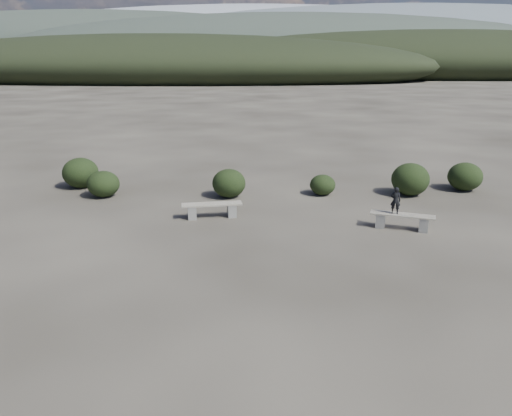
{
  "coord_description": "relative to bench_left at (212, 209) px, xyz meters",
  "views": [
    {
      "loc": [
        0.4,
        -9.4,
        5.13
      ],
      "look_at": [
        -0.29,
        3.5,
        1.1
      ],
      "focal_mm": 35.0,
      "sensor_mm": 36.0,
      "label": 1
    }
  ],
  "objects": [
    {
      "name": "ground",
      "position": [
        1.85,
        -5.9,
        -0.29
      ],
      "size": [
        1200.0,
        1200.0,
        0.0
      ],
      "primitive_type": "plane",
      "color": "#2B2721",
      "rests_on": "ground"
    },
    {
      "name": "bench_left",
      "position": [
        0.0,
        0.0,
        0.0
      ],
      "size": [
        1.98,
        0.81,
        0.48
      ],
      "rotation": [
        0.0,
        0.0,
        0.21
      ],
      "color": "slate",
      "rests_on": "ground"
    },
    {
      "name": "bench_right",
      "position": [
        5.9,
        -0.79,
        -0.01
      ],
      "size": [
        1.94,
        0.88,
        0.47
      ],
      "rotation": [
        0.0,
        0.0,
        -0.26
      ],
      "color": "slate",
      "rests_on": "ground"
    },
    {
      "name": "seated_person",
      "position": [
        5.67,
        -0.72,
        0.59
      ],
      "size": [
        0.33,
        0.25,
        0.82
      ],
      "primitive_type": "imported",
      "rotation": [
        0.0,
        0.0,
        2.94
      ],
      "color": "black",
      "rests_on": "bench_right"
    },
    {
      "name": "shrub_a",
      "position": [
        -4.36,
        2.26,
        0.19
      ],
      "size": [
        1.18,
        1.18,
        0.97
      ],
      "primitive_type": "ellipsoid",
      "color": "black",
      "rests_on": "ground"
    },
    {
      "name": "shrub_b",
      "position": [
        0.29,
        2.46,
        0.23
      ],
      "size": [
        1.23,
        1.23,
        1.06
      ],
      "primitive_type": "ellipsoid",
      "color": "black",
      "rests_on": "ground"
    },
    {
      "name": "shrub_c",
      "position": [
        3.78,
        2.96,
        0.09
      ],
      "size": [
        0.96,
        0.96,
        0.77
      ],
      "primitive_type": "ellipsoid",
      "color": "black",
      "rests_on": "ground"
    },
    {
      "name": "shrub_d",
      "position": [
        7.05,
        3.09,
        0.31
      ],
      "size": [
        1.39,
        1.39,
        1.22
      ],
      "primitive_type": "ellipsoid",
      "color": "black",
      "rests_on": "ground"
    },
    {
      "name": "shrub_e",
      "position": [
        9.34,
        3.91,
        0.25
      ],
      "size": [
        1.31,
        1.31,
        1.09
      ],
      "primitive_type": "ellipsoid",
      "color": "black",
      "rests_on": "ground"
    },
    {
      "name": "shrub_f",
      "position": [
        -5.72,
        3.54,
        0.3
      ],
      "size": [
        1.4,
        1.4,
        1.18
      ],
      "primitive_type": "ellipsoid",
      "color": "black",
      "rests_on": "ground"
    },
    {
      "name": "mountain_ridges",
      "position": [
        -5.64,
        333.16,
        10.54
      ],
      "size": [
        500.0,
        400.0,
        56.0
      ],
      "color": "black",
      "rests_on": "ground"
    }
  ]
}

